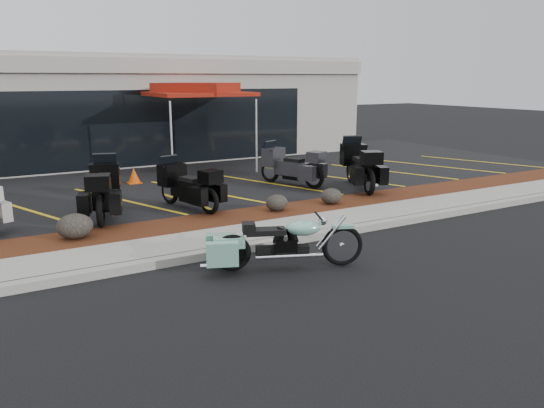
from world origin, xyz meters
TOP-DOWN VIEW (x-y plane):
  - ground at (0.00, 0.00)m, footprint 90.00×90.00m
  - curb at (0.00, 0.90)m, footprint 24.00×0.25m
  - sidewalk at (0.00, 1.60)m, footprint 24.00×1.20m
  - mulch_bed at (0.00, 2.80)m, footprint 24.00×1.20m
  - upper_lot at (0.00, 8.20)m, footprint 26.00×9.60m
  - dealership_building at (0.00, 14.47)m, footprint 18.00×8.16m
  - boulder_left at (-3.88, 2.81)m, footprint 0.69×0.57m
  - boulder_mid at (0.62, 2.80)m, footprint 0.54×0.45m
  - boulder_right at (2.14, 2.74)m, footprint 0.55×0.46m
  - hero_cruiser at (-0.05, -0.64)m, footprint 2.77×1.64m
  - touring_black_front at (-2.78, 4.98)m, footprint 1.52×2.46m
  - touring_black_mid at (-1.32, 4.74)m, footprint 1.37×2.23m
  - touring_grey at (2.22, 5.97)m, footprint 1.60×2.30m
  - touring_black_rear at (4.27, 4.70)m, footprint 1.76×2.59m
  - traffic_cone at (-1.37, 7.82)m, footprint 0.38×0.38m
  - popup_canopy at (1.26, 9.21)m, footprint 4.09×4.09m

SIDE VIEW (x-z plane):
  - ground at x=0.00m, z-range 0.00..0.00m
  - curb at x=0.00m, z-range 0.00..0.15m
  - sidewalk at x=0.00m, z-range 0.00..0.15m
  - upper_lot at x=0.00m, z-range 0.00..0.15m
  - mulch_bed at x=0.00m, z-range 0.00..0.16m
  - boulder_mid at x=0.62m, z-range 0.16..0.54m
  - boulder_right at x=2.14m, z-range 0.16..0.55m
  - traffic_cone at x=-1.37m, z-range 0.15..0.60m
  - boulder_left at x=-3.88m, z-range 0.16..0.65m
  - hero_cruiser at x=-0.05m, z-range 0.00..0.95m
  - touring_black_mid at x=-1.32m, z-range 0.15..1.37m
  - touring_grey at x=2.22m, z-range 0.15..1.40m
  - touring_black_front at x=-2.78m, z-range 0.15..1.49m
  - touring_black_rear at x=4.27m, z-range 0.15..1.56m
  - dealership_building at x=0.00m, z-range 0.01..4.01m
  - popup_canopy at x=1.26m, z-range 1.33..4.22m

